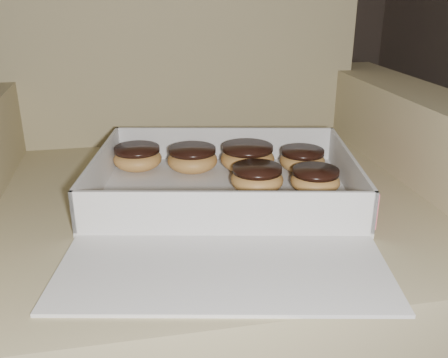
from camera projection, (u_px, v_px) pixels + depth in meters
name	position (u px, v px, depth m)	size (l,w,h in m)	color
armchair	(204.00, 240.00, 1.01)	(0.99, 0.84, 1.03)	#9B8A62
bakery_box	(226.00, 197.00, 0.84)	(0.53, 0.60, 0.07)	silver
donut_a	(302.00, 159.00, 0.96)	(0.09, 0.09, 0.04)	#BA9141
donut_b	(315.00, 180.00, 0.87)	(0.09, 0.09, 0.04)	#BA9141
donut_c	(138.00, 157.00, 0.97)	(0.09, 0.09, 0.05)	#BA9141
donut_d	(192.00, 159.00, 0.96)	(0.10, 0.10, 0.05)	#BA9141
donut_e	(248.00, 157.00, 0.96)	(0.10, 0.10, 0.05)	#BA9141
donut_f	(257.00, 178.00, 0.87)	(0.09, 0.09, 0.05)	#BA9141
crumb_a	(126.00, 224.00, 0.76)	(0.01, 0.01, 0.00)	black
crumb_b	(181.00, 213.00, 0.79)	(0.01, 0.01, 0.00)	black
crumb_c	(119.00, 197.00, 0.85)	(0.01, 0.01, 0.00)	black
crumb_d	(314.00, 201.00, 0.83)	(0.01, 0.01, 0.00)	black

